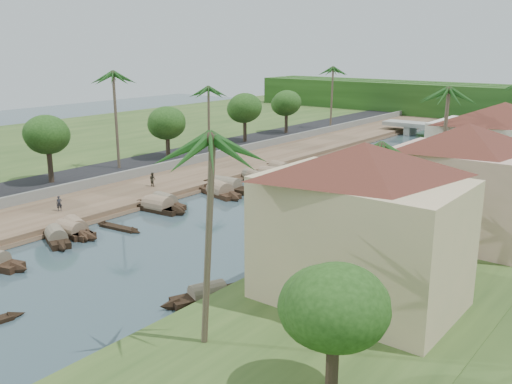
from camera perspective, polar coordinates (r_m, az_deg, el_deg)
The scene contains 42 objects.
ground at distance 50.20m, azimuth -8.43°, elevation -5.40°, with size 220.00×220.00×0.00m, color #34484F.
left_bank at distance 74.54m, azimuth -5.94°, elevation 1.65°, with size 10.00×180.00×0.80m, color brown.
right_bank at distance 57.00m, azimuth 20.51°, elevation -3.11°, with size 16.00×180.00×1.20m, color #2C461C.
road at distance 80.46m, azimuth -10.34°, elevation 2.68°, with size 8.00×180.00×1.40m, color black.
retaining_wall at distance 77.24m, azimuth -8.22°, elevation 2.76°, with size 0.40×180.00×1.10m, color slate.
far_left_fill at distance 101.47m, azimuth -20.46°, elevation 4.44°, with size 45.00×220.00×1.35m, color #2C461C.
treeline at distance 137.36m, azimuth 23.37°, elevation 8.02°, with size 120.00×14.00×8.00m.
bridge at distance 110.93m, azimuth 19.48°, elevation 5.88°, with size 28.00×4.00×2.40m.
building_near at distance 35.67m, azimuth 10.44°, elevation -3.05°, with size 14.85×14.85×10.20m.
building_mid at distance 49.75m, azimuth 20.05°, elevation 1.04°, with size 14.11×14.11×9.70m.
building_far at distance 63.19m, azimuth 23.20°, elevation 3.73°, with size 15.59×15.59×10.20m.
sampan_2 at distance 54.95m, azimuth -18.17°, elevation -3.76°, with size 7.42×2.39×1.96m.
sampan_3 at distance 53.67m, azimuth -19.33°, elevation -4.30°, with size 6.98×4.04×1.92m.
sampan_4 at distance 55.59m, azimuth -17.66°, elevation -3.50°, with size 7.55×3.79×2.12m.
sampan_5 at distance 60.68m, azimuth -9.66°, elevation -1.49°, with size 7.53×2.51×2.35m.
sampan_6 at distance 62.03m, azimuth -9.17°, elevation -1.11°, with size 7.56×2.52×2.22m.
sampan_7 at distance 60.87m, azimuth -9.95°, elevation -1.46°, with size 8.00×2.49×2.11m.
sampan_8 at distance 66.08m, azimuth -3.63°, elevation 0.03°, with size 8.21×3.86×2.44m.
sampan_9 at distance 68.31m, azimuth -2.99°, elevation 0.53°, with size 9.77×2.73×2.41m.
sampan_10 at distance 72.60m, azimuth -0.25°, elevation 1.39°, with size 6.93×4.49×1.97m.
sampan_11 at distance 74.33m, azimuth 1.41°, elevation 1.71°, with size 8.04×4.13×2.26m.
sampan_12 at distance 73.03m, azimuth -0.36°, elevation 1.47°, with size 8.19×3.45×1.96m.
sampan_13 at distance 77.47m, azimuth 2.36°, elevation 2.23°, with size 8.49×4.27×2.28m.
sampan_14 at distance 39.71m, azimuth -4.86°, elevation -10.24°, with size 3.97×7.05×1.79m.
sampan_15 at distance 52.21m, azimuth 6.38°, elevation -4.06°, with size 3.49×7.43×1.99m.
sampan_16 at distance 66.05m, azimuth 14.19°, elevation -0.41°, with size 4.14×8.58×2.09m.
canoe_1 at distance 55.69m, azimuth -13.59°, elevation -3.52°, with size 5.67×1.57×0.90m.
canoe_2 at distance 69.41m, azimuth -4.09°, elevation 0.47°, with size 5.11×3.14×0.78m.
palm_0 at distance 28.64m, azimuth -5.43°, elevation 5.03°, with size 3.20×3.20×12.97m.
palm_1 at distance 42.58m, azimuth 11.68°, elevation 4.38°, with size 3.20×3.20×10.24m.
palm_2 at distance 58.51m, azimuth 18.61°, elevation 9.43°, with size 3.20×3.20×13.16m.
palm_3 at distance 74.66m, azimuth 23.60°, elevation 7.84°, with size 3.20×3.20×10.33m.
palm_5 at distance 74.56m, azimuth -14.07°, elevation 11.23°, with size 3.20×3.20×13.65m.
palm_6 at distance 83.57m, azimuth -4.84°, elevation 10.19°, with size 3.20×3.20×10.99m.
palm_8 at distance 108.80m, azimuth 7.65°, elevation 12.06°, with size 3.20×3.20×12.80m.
tree_2 at distance 69.52m, azimuth -20.14°, elevation 5.32°, with size 5.10×5.10×7.65m.
tree_3 at distance 80.92m, azimuth -8.89°, elevation 6.77°, with size 5.25×5.25×7.03m.
tree_4 at distance 93.46m, azimuth -1.13°, elevation 8.34°, with size 5.46×5.46×7.70m.
tree_5 at distance 102.91m, azimuth 3.06°, elevation 8.81°, with size 5.10×5.10×7.39m.
tree_7 at distance 25.88m, azimuth 7.83°, elevation -11.50°, with size 4.62×4.62×6.52m.
person_near at distance 60.26m, azimuth -19.08°, elevation -1.08°, with size 0.56×0.37×1.53m, color #24252B.
person_far at distance 67.93m, azimuth -10.31°, elevation 1.27°, with size 0.80×0.62×1.64m, color #322F23.
Camera 1 is at (34.36, -32.35, 17.10)m, focal length 40.00 mm.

